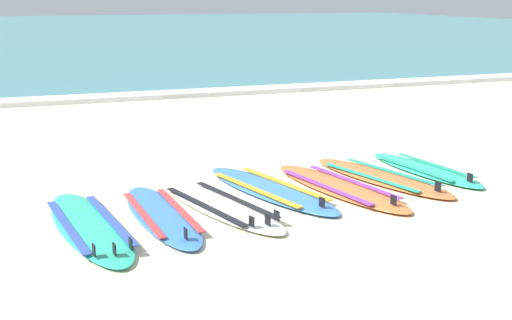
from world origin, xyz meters
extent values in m
plane|color=beige|center=(0.00, 0.00, 0.00)|extent=(80.00, 80.00, 0.00)
cube|color=teal|center=(0.00, 37.81, 0.05)|extent=(80.00, 60.00, 0.10)
cube|color=white|center=(0.00, 8.18, 0.06)|extent=(80.00, 0.75, 0.11)
ellipsoid|color=#2DB793|center=(-2.70, -0.40, 0.04)|extent=(0.95, 2.54, 0.07)
cube|color=#334CB2|center=(-2.92, -0.43, 0.08)|extent=(0.32, 1.73, 0.01)
cube|color=#334CB2|center=(-2.47, -0.37, 0.08)|extent=(0.32, 1.73, 0.01)
cube|color=black|center=(-2.56, -1.36, 0.12)|extent=(0.02, 0.09, 0.11)
cube|color=black|center=(-2.74, -1.32, 0.12)|extent=(0.02, 0.09, 0.11)
cube|color=black|center=(-2.40, -1.28, 0.12)|extent=(0.02, 0.09, 0.11)
ellipsoid|color=#3875CC|center=(-1.92, -0.31, 0.04)|extent=(0.71, 2.29, 0.07)
cube|color=#D13838|center=(-2.12, -0.32, 0.08)|extent=(0.18, 1.58, 0.01)
cube|color=#D13838|center=(-1.71, -0.30, 0.08)|extent=(0.18, 1.58, 0.01)
cube|color=black|center=(-1.86, -1.19, 0.12)|extent=(0.02, 0.09, 0.11)
ellipsoid|color=silver|center=(-1.22, -0.22, 0.04)|extent=(1.20, 2.40, 0.07)
cube|color=black|center=(-1.42, -0.27, 0.08)|extent=(0.52, 1.59, 0.01)
cube|color=black|center=(-1.02, -0.16, 0.08)|extent=(0.52, 1.59, 0.01)
cube|color=black|center=(-0.97, -1.09, 0.12)|extent=(0.04, 0.09, 0.11)
cube|color=black|center=(-1.14, -1.08, 0.12)|extent=(0.04, 0.09, 0.11)
cube|color=black|center=(-0.84, -0.99, 0.12)|extent=(0.04, 0.09, 0.11)
ellipsoid|color=#3875CC|center=(-0.46, 0.18, 0.04)|extent=(1.27, 2.55, 0.07)
cube|color=gold|center=(-0.68, 0.12, 0.08)|extent=(0.56, 1.69, 0.01)
cube|color=gold|center=(-0.25, 0.25, 0.08)|extent=(0.56, 1.69, 0.01)
cube|color=black|center=(-0.20, -0.74, 0.12)|extent=(0.04, 0.09, 0.11)
ellipsoid|color=orange|center=(0.39, -0.01, 0.04)|extent=(1.12, 2.54, 0.07)
cube|color=purple|center=(0.17, -0.06, 0.08)|extent=(0.45, 1.70, 0.01)
cube|color=purple|center=(0.61, 0.04, 0.08)|extent=(0.45, 1.70, 0.01)
cube|color=black|center=(0.59, -0.95, 0.12)|extent=(0.03, 0.09, 0.11)
ellipsoid|color=orange|center=(1.11, 0.21, 0.04)|extent=(1.22, 2.43, 0.07)
cube|color=teal|center=(0.91, 0.15, 0.08)|extent=(0.54, 1.61, 0.01)
cube|color=teal|center=(1.32, 0.27, 0.08)|extent=(0.54, 1.61, 0.01)
cube|color=black|center=(1.37, -0.68, 0.12)|extent=(0.04, 0.09, 0.11)
ellipsoid|color=#2DB793|center=(1.87, 0.35, 0.04)|extent=(0.83, 2.15, 0.07)
cube|color=teal|center=(1.69, 0.32, 0.08)|extent=(0.29, 1.46, 0.01)
cube|color=teal|center=(2.06, 0.38, 0.08)|extent=(0.29, 1.46, 0.01)
cube|color=black|center=(1.99, -0.46, 0.12)|extent=(0.03, 0.09, 0.11)
camera|label=1|loc=(-3.21, -6.99, 2.37)|focal=45.73mm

